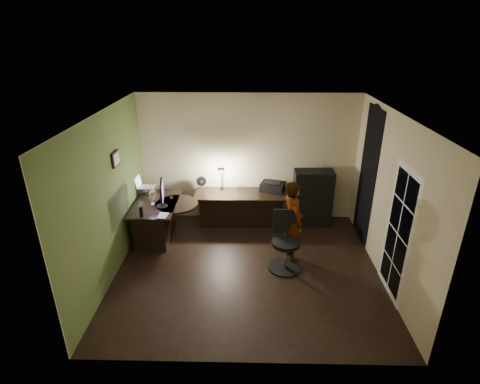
{
  "coord_description": "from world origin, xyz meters",
  "views": [
    {
      "loc": [
        -0.0,
        -5.43,
        3.85
      ],
      "look_at": [
        -0.15,
        1.05,
        1.0
      ],
      "focal_mm": 28.0,
      "sensor_mm": 36.0,
      "label": 1
    }
  ],
  "objects_px": {
    "desk_left": "(157,221)",
    "desk_right": "(241,209)",
    "monitor": "(161,198)",
    "cabinet": "(312,198)",
    "person": "(293,221)",
    "office_chair": "(286,243)"
  },
  "relations": [
    {
      "from": "cabinet",
      "to": "person",
      "type": "height_order",
      "value": "person"
    },
    {
      "from": "monitor",
      "to": "office_chair",
      "type": "height_order",
      "value": "monitor"
    },
    {
      "from": "cabinet",
      "to": "desk_right",
      "type": "bearing_deg",
      "value": -178.34
    },
    {
      "from": "cabinet",
      "to": "office_chair",
      "type": "bearing_deg",
      "value": -113.97
    },
    {
      "from": "person",
      "to": "desk_left",
      "type": "bearing_deg",
      "value": 56.55
    },
    {
      "from": "monitor",
      "to": "person",
      "type": "distance_m",
      "value": 2.46
    },
    {
      "from": "monitor",
      "to": "desk_right",
      "type": "bearing_deg",
      "value": 16.6
    },
    {
      "from": "office_chair",
      "to": "person",
      "type": "xyz_separation_m",
      "value": [
        0.13,
        0.34,
        0.23
      ]
    },
    {
      "from": "desk_left",
      "to": "person",
      "type": "distance_m",
      "value": 2.67
    },
    {
      "from": "desk_left",
      "to": "monitor",
      "type": "relative_size",
      "value": 2.47
    },
    {
      "from": "desk_left",
      "to": "desk_right",
      "type": "relative_size",
      "value": 0.69
    },
    {
      "from": "cabinet",
      "to": "desk_left",
      "type": "bearing_deg",
      "value": -168.96
    },
    {
      "from": "desk_right",
      "to": "cabinet",
      "type": "height_order",
      "value": "cabinet"
    },
    {
      "from": "desk_left",
      "to": "desk_right",
      "type": "xyz_separation_m",
      "value": [
        1.64,
        0.61,
        -0.02
      ]
    },
    {
      "from": "desk_right",
      "to": "person",
      "type": "bearing_deg",
      "value": -53.93
    },
    {
      "from": "desk_left",
      "to": "cabinet",
      "type": "bearing_deg",
      "value": 11.98
    },
    {
      "from": "desk_right",
      "to": "monitor",
      "type": "distance_m",
      "value": 1.77
    },
    {
      "from": "desk_left",
      "to": "office_chair",
      "type": "relative_size",
      "value": 1.29
    },
    {
      "from": "desk_right",
      "to": "person",
      "type": "relative_size",
      "value": 1.28
    },
    {
      "from": "desk_right",
      "to": "cabinet",
      "type": "distance_m",
      "value": 1.51
    },
    {
      "from": "desk_left",
      "to": "person",
      "type": "relative_size",
      "value": 0.89
    },
    {
      "from": "desk_right",
      "to": "person",
      "type": "distance_m",
      "value": 1.61
    }
  ]
}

